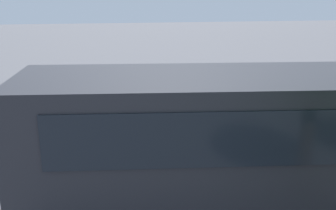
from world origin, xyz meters
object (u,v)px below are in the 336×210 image
object	(u,v)px
spectator_right	(149,134)
parked_motorcycle_silver	(105,167)
traffic_cone	(154,108)
spectator_centre	(188,133)
parked_motorcycle_dark	(239,161)
tour_bus	(260,150)
spectator_left	(229,131)
spectator_far_left	(263,129)
stunt_motorcycle	(104,86)

from	to	relation	value
spectator_right	parked_motorcycle_silver	distance (m)	1.52
parked_motorcycle_silver	traffic_cone	distance (m)	5.69
spectator_centre	parked_motorcycle_dark	bearing A→B (deg)	147.33
tour_bus	spectator_left	distance (m)	2.64
spectator_centre	parked_motorcycle_dark	world-z (taller)	spectator_centre
spectator_right	parked_motorcycle_silver	bearing A→B (deg)	30.62
spectator_far_left	stunt_motorcycle	size ratio (longest dim) A/B	0.92
tour_bus	spectator_left	xyz separation A→B (m)	(-0.11, -2.58, -0.55)
parked_motorcycle_dark	stunt_motorcycle	world-z (taller)	stunt_motorcycle
parked_motorcycle_dark	stunt_motorcycle	xyz separation A→B (m)	(3.59, -6.31, 0.55)
spectator_right	traffic_cone	size ratio (longest dim) A/B	2.83
spectator_centre	stunt_motorcycle	bearing A→B (deg)	-66.81
tour_bus	spectator_far_left	xyz separation A→B (m)	(-1.12, -2.75, -0.58)
tour_bus	spectator_far_left	distance (m)	3.03
tour_bus	parked_motorcycle_silver	distance (m)	4.03
spectator_left	traffic_cone	xyz separation A→B (m)	(1.58, -4.87, -0.79)
parked_motorcycle_silver	stunt_motorcycle	bearing A→B (deg)	-89.10
traffic_cone	spectator_left	bearing A→B (deg)	108.01
parked_motorcycle_dark	spectator_right	bearing A→B (deg)	-19.09
spectator_left	parked_motorcycle_silver	distance (m)	3.47
tour_bus	parked_motorcycle_dark	xyz separation A→B (m)	(-0.22, -1.98, -1.16)
tour_bus	spectator_left	bearing A→B (deg)	-92.39
spectator_far_left	stunt_motorcycle	world-z (taller)	stunt_motorcycle
stunt_motorcycle	traffic_cone	xyz separation A→B (m)	(-1.89, 0.83, -0.73)
spectator_right	parked_motorcycle_dark	distance (m)	2.49
spectator_centre	traffic_cone	world-z (taller)	spectator_centre
tour_bus	spectator_centre	world-z (taller)	tour_bus
parked_motorcycle_silver	traffic_cone	size ratio (longest dim) A/B	3.26
spectator_far_left	spectator_right	distance (m)	3.19
tour_bus	traffic_cone	world-z (taller)	tour_bus
stunt_motorcycle	spectator_right	bearing A→B (deg)	103.31
spectator_centre	stunt_motorcycle	distance (m)	6.00
spectator_left	parked_motorcycle_dark	distance (m)	0.87
parked_motorcycle_silver	parked_motorcycle_dark	world-z (taller)	same
spectator_right	stunt_motorcycle	world-z (taller)	stunt_motorcycle
spectator_far_left	stunt_motorcycle	xyz separation A→B (m)	(4.49, -5.53, -0.02)
tour_bus	traffic_cone	xyz separation A→B (m)	(1.47, -7.45, -1.34)
parked_motorcycle_silver	parked_motorcycle_dark	distance (m)	3.49
parked_motorcycle_silver	stunt_motorcycle	size ratio (longest dim) A/B	1.07
spectator_far_left	spectator_left	xyz separation A→B (m)	(1.01, 0.17, 0.03)
spectator_right	parked_motorcycle_dark	bearing A→B (deg)	160.91
spectator_left	traffic_cone	size ratio (longest dim) A/B	2.87
tour_bus	spectator_centre	bearing A→B (deg)	-70.03
spectator_right	parked_motorcycle_dark	world-z (taller)	spectator_right
parked_motorcycle_silver	spectator_left	bearing A→B (deg)	-171.13
spectator_left	spectator_centre	distance (m)	1.13
spectator_right	spectator_left	bearing A→B (deg)	175.09
tour_bus	spectator_centre	distance (m)	3.01
spectator_far_left	spectator_centre	distance (m)	2.13
parked_motorcycle_silver	parked_motorcycle_dark	xyz separation A→B (m)	(-3.49, 0.08, 0.00)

